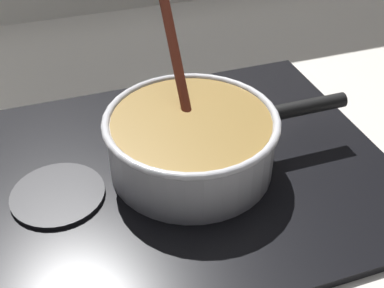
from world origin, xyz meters
TOP-DOWN VIEW (x-y plane):
  - ground at (0.00, 0.00)m, footprint 2.40×1.60m
  - hob_plate at (0.00, 0.17)m, footprint 0.56×0.48m
  - burner_ring at (0.00, 0.17)m, footprint 0.17×0.17m
  - spare_burner at (-0.19, 0.17)m, footprint 0.13×0.13m
  - cooking_pan at (0.00, 0.17)m, footprint 0.36×0.27m

SIDE VIEW (x-z plane):
  - ground at x=0.00m, z-range -0.04..0.00m
  - hob_plate at x=0.00m, z-range 0.00..0.01m
  - spare_burner at x=-0.19m, z-range 0.01..0.02m
  - burner_ring at x=0.00m, z-range 0.01..0.02m
  - cooking_pan at x=0.00m, z-range -0.07..0.19m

